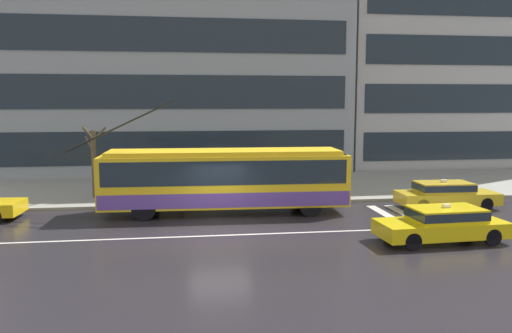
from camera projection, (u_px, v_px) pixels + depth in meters
name	position (u px, v px, depth m)	size (l,w,h in m)	color
ground_plane	(220.00, 228.00, 20.60)	(160.00, 160.00, 0.00)	#262227
sidewalk_slab	(209.00, 188.00, 29.77)	(80.00, 10.00, 0.14)	gray
crosswalk_stripe_edge_near	(388.00, 216.00, 22.78)	(0.44, 4.40, 0.01)	beige
crosswalk_stripe_inner_a	(407.00, 215.00, 22.90)	(0.44, 4.40, 0.01)	beige
crosswalk_stripe_center	(426.00, 214.00, 23.02)	(0.44, 4.40, 0.01)	beige
crosswalk_stripe_inner_b	(445.00, 214.00, 23.15)	(0.44, 4.40, 0.01)	beige
crosswalk_stripe_edge_far	(463.00, 213.00, 23.27)	(0.44, 4.40, 0.01)	beige
lane_centre_line	(222.00, 235.00, 19.42)	(72.00, 0.14, 0.01)	silver
trolleybus	(225.00, 178.00, 23.15)	(12.51, 2.88, 5.15)	yellow
taxi_ahead_of_bus	(446.00, 194.00, 24.32)	(4.74, 1.91, 1.39)	gold
taxi_oncoming_far	(443.00, 223.00, 18.47)	(4.71, 2.03, 1.39)	yellow
bus_shelter	(184.00, 161.00, 26.41)	(3.72, 1.87, 2.48)	gray
pedestrian_at_shelter	(296.00, 166.00, 26.29)	(1.30, 1.30, 2.00)	brown
pedestrian_approaching_curb	(312.00, 179.00, 26.25)	(0.50, 0.50, 1.65)	#272326
pedestrian_walking_past	(182.00, 169.00, 25.99)	(1.29, 1.29, 1.93)	black
pedestrian_waiting_by_pole	(156.00, 177.00, 26.43)	(0.49, 0.49, 1.72)	navy
street_tree_bare	(94.00, 160.00, 26.12)	(1.09, 1.68, 3.74)	brown
office_tower_corner_left	(173.00, 19.00, 38.51)	(25.18, 12.16, 22.60)	#8E959C
office_tower_corner_right	(446.00, 14.00, 41.84)	(19.29, 12.07, 24.39)	#ADACAC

